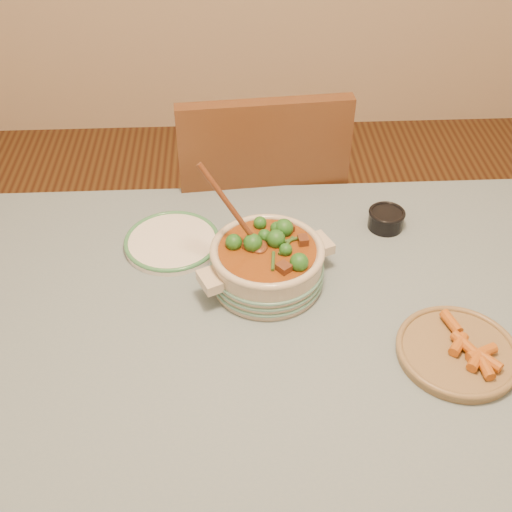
% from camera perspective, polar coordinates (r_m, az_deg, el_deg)
% --- Properties ---
extents(floor, '(4.50, 4.50, 0.00)m').
position_cam_1_polar(floor, '(2.02, 2.42, -21.15)').
color(floor, '#462314').
rests_on(floor, ground).
extents(dining_table, '(1.68, 1.08, 0.76)m').
position_cam_1_polar(dining_table, '(1.47, 3.14, -8.78)').
color(dining_table, brown).
rests_on(dining_table, floor).
extents(stew_casserole, '(0.33, 0.33, 0.31)m').
position_cam_1_polar(stew_casserole, '(1.45, 0.98, -0.48)').
color(stew_casserole, beige).
rests_on(stew_casserole, dining_table).
extents(white_plate, '(0.29, 0.29, 0.02)m').
position_cam_1_polar(white_plate, '(1.61, -7.47, 1.28)').
color(white_plate, white).
rests_on(white_plate, dining_table).
extents(condiment_bowl, '(0.11, 0.11, 0.05)m').
position_cam_1_polar(condiment_bowl, '(1.67, 11.50, 3.32)').
color(condiment_bowl, black).
rests_on(condiment_bowl, dining_table).
extents(fried_plate, '(0.27, 0.27, 0.04)m').
position_cam_1_polar(fried_plate, '(1.39, 17.49, -7.99)').
color(fried_plate, olive).
rests_on(fried_plate, dining_table).
extents(chair_far, '(0.51, 0.51, 1.01)m').
position_cam_1_polar(chair_far, '(2.03, 0.23, 4.10)').
color(chair_far, brown).
rests_on(chair_far, floor).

